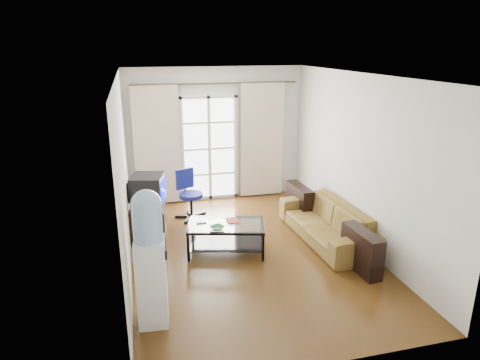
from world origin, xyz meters
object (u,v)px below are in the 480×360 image
object	(u,v)px
tv_stand	(149,222)
crt_tv	(146,190)
sofa	(326,222)
coffee_table	(226,234)
water_cooler	(150,256)
task_chair	(190,204)

from	to	relation	value
tv_stand	crt_tv	bearing A→B (deg)	96.40
sofa	crt_tv	bearing A→B (deg)	-108.21
sofa	crt_tv	xyz separation A→B (m)	(-2.84, 0.77, 0.55)
coffee_table	water_cooler	world-z (taller)	water_cooler
sofa	water_cooler	distance (m)	3.35
task_chair	tv_stand	bearing A→B (deg)	-159.80
coffee_table	crt_tv	distance (m)	1.50
sofa	water_cooler	world-z (taller)	water_cooler
crt_tv	task_chair	world-z (taller)	crt_tv
tv_stand	crt_tv	world-z (taller)	crt_tv
crt_tv	water_cooler	distance (m)	2.35
crt_tv	water_cooler	size ratio (longest dim) A/B	0.39
coffee_table	crt_tv	bearing A→B (deg)	144.76
sofa	water_cooler	size ratio (longest dim) A/B	1.30
sofa	tv_stand	size ratio (longest dim) A/B	2.58
crt_tv	task_chair	bearing A→B (deg)	55.94
coffee_table	crt_tv	size ratio (longest dim) A/B	2.04
coffee_table	crt_tv	world-z (taller)	crt_tv
water_cooler	crt_tv	bearing A→B (deg)	94.13
coffee_table	water_cooler	size ratio (longest dim) A/B	0.79
tv_stand	water_cooler	bearing A→B (deg)	-85.43
coffee_table	tv_stand	world-z (taller)	tv_stand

